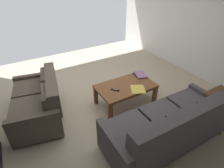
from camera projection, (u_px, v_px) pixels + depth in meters
ground_plane at (105, 100)px, 3.85m from camera, size 5.18×5.93×0.01m
wall_left at (200, 23)px, 4.29m from camera, size 0.12×5.93×2.55m
sofa_main at (170, 126)px, 2.72m from camera, size 2.00×0.87×0.85m
loveseat_near at (39, 101)px, 3.26m from camera, size 1.05×1.53×0.80m
coffee_table at (126, 88)px, 3.59m from camera, size 1.14×0.68×0.43m
end_table at (224, 100)px, 3.05m from camera, size 0.49×0.49×0.59m
book_stack at (140, 75)px, 3.89m from camera, size 0.27×0.34×0.03m
tv_remote at (115, 90)px, 3.41m from camera, size 0.13×0.15×0.02m
loose_magazine at (138, 89)px, 3.44m from camera, size 0.36×0.38×0.01m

